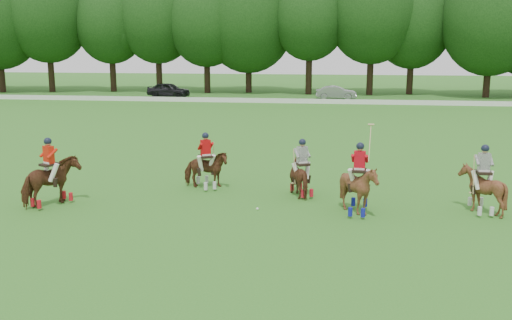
# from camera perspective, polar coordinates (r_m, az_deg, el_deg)

# --- Properties ---
(ground) EXTENTS (180.00, 180.00, 0.00)m
(ground) POSITION_cam_1_polar(r_m,az_deg,el_deg) (16.92, -2.80, -7.46)
(ground) COLOR #2E7421
(ground) RESTS_ON ground
(tree_line) EXTENTS (117.98, 14.32, 14.75)m
(tree_line) POSITION_cam_1_polar(r_m,az_deg,el_deg) (63.87, 5.68, 13.94)
(tree_line) COLOR black
(tree_line) RESTS_ON ground
(boundary_rail) EXTENTS (120.00, 0.10, 0.44)m
(boundary_rail) POSITION_cam_1_polar(r_m,az_deg,el_deg) (54.05, 4.78, 5.90)
(boundary_rail) COLOR white
(boundary_rail) RESTS_ON ground
(car_left) EXTENTS (4.72, 2.51, 1.53)m
(car_left) POSITION_cam_1_polar(r_m,az_deg,el_deg) (60.96, -8.74, 6.95)
(car_left) COLOR black
(car_left) RESTS_ON ground
(car_mid) EXTENTS (4.08, 1.45, 1.34)m
(car_mid) POSITION_cam_1_polar(r_m,az_deg,el_deg) (58.41, 8.03, 6.69)
(car_mid) COLOR gray
(car_mid) RESTS_ON ground
(polo_red_a) EXTENTS (1.77, 2.18, 2.38)m
(polo_red_a) POSITION_cam_1_polar(r_m,az_deg,el_deg) (20.85, -19.85, -2.01)
(polo_red_a) COLOR #451F12
(polo_red_a) RESTS_ON ground
(polo_red_b) EXTENTS (1.87, 1.79, 2.18)m
(polo_red_b) POSITION_cam_1_polar(r_m,az_deg,el_deg) (22.08, -5.03, -0.89)
(polo_red_b) COLOR #451F12
(polo_red_b) RESTS_ON ground
(polo_red_c) EXTENTS (1.51, 1.66, 2.92)m
(polo_red_c) POSITION_cam_1_polar(r_m,az_deg,el_deg) (19.00, 10.23, -2.78)
(polo_red_c) COLOR #451F12
(polo_red_c) RESTS_ON ground
(polo_stripe_a) EXTENTS (1.41, 1.81, 2.12)m
(polo_stripe_a) POSITION_cam_1_polar(r_m,az_deg,el_deg) (20.99, 4.60, -1.59)
(polo_stripe_a) COLOR #451F12
(polo_stripe_a) RESTS_ON ground
(polo_stripe_b) EXTENTS (1.34, 1.49, 2.29)m
(polo_stripe_b) POSITION_cam_1_polar(r_m,az_deg,el_deg) (20.24, 21.66, -2.67)
(polo_stripe_b) COLOR #451F12
(polo_stripe_b) RESTS_ON ground
(polo_ball) EXTENTS (0.09, 0.09, 0.09)m
(polo_ball) POSITION_cam_1_polar(r_m,az_deg,el_deg) (19.29, 0.14, -4.90)
(polo_ball) COLOR white
(polo_ball) RESTS_ON ground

